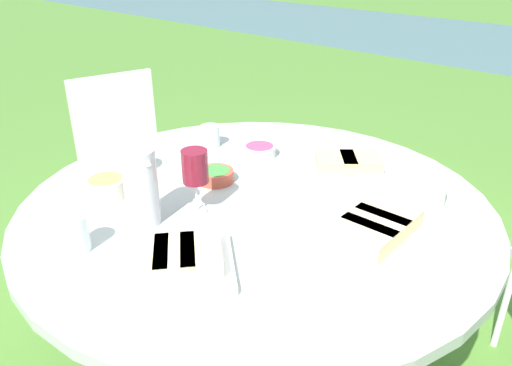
{
  "coord_description": "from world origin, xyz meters",
  "views": [
    {
      "loc": [
        0.93,
        -1.02,
        1.52
      ],
      "look_at": [
        0.0,
        0.0,
        0.83
      ],
      "focal_mm": 35.0,
      "sensor_mm": 36.0,
      "label": 1
    }
  ],
  "objects_px": {
    "water_pitcher": "(141,187)",
    "wine_glass": "(195,168)",
    "dining_table": "(256,227)",
    "chair_far_back": "(125,148)"
  },
  "relations": [
    {
      "from": "dining_table",
      "to": "wine_glass",
      "type": "xyz_separation_m",
      "value": [
        -0.08,
        -0.17,
        0.24
      ]
    },
    {
      "from": "dining_table",
      "to": "water_pitcher",
      "type": "xyz_separation_m",
      "value": [
        -0.15,
        -0.31,
        0.21
      ]
    },
    {
      "from": "wine_glass",
      "to": "dining_table",
      "type": "bearing_deg",
      "value": 63.79
    },
    {
      "from": "dining_table",
      "to": "chair_far_back",
      "type": "distance_m",
      "value": 1.24
    },
    {
      "from": "wine_glass",
      "to": "chair_far_back",
      "type": "bearing_deg",
      "value": 156.89
    },
    {
      "from": "dining_table",
      "to": "water_pitcher",
      "type": "bearing_deg",
      "value": -115.68
    },
    {
      "from": "water_pitcher",
      "to": "wine_glass",
      "type": "xyz_separation_m",
      "value": [
        0.07,
        0.14,
        0.03
      ]
    },
    {
      "from": "water_pitcher",
      "to": "wine_glass",
      "type": "distance_m",
      "value": 0.16
    },
    {
      "from": "chair_far_back",
      "to": "wine_glass",
      "type": "distance_m",
      "value": 1.27
    },
    {
      "from": "water_pitcher",
      "to": "chair_far_back",
      "type": "bearing_deg",
      "value": 149.37
    }
  ]
}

